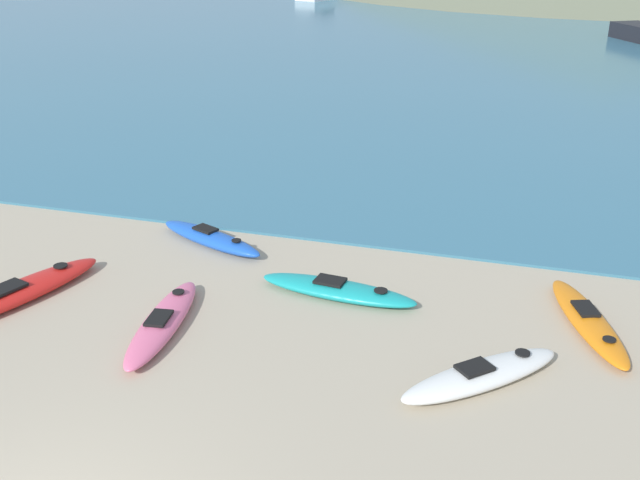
# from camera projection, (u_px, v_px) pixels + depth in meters

# --- Properties ---
(bay_water) EXTENTS (160.00, 70.00, 0.06)m
(bay_water) POSITION_uv_depth(u_px,v_px,m) (473.00, 30.00, 46.95)
(bay_water) COLOR teal
(bay_water) RESTS_ON ground_plane
(kayak_on_sand_0) EXTENTS (3.05, 0.99, 0.32)m
(kayak_on_sand_0) POSITION_uv_depth(u_px,v_px,m) (338.00, 290.00, 13.64)
(kayak_on_sand_0) COLOR teal
(kayak_on_sand_0) RESTS_ON ground_plane
(kayak_on_sand_2) EXTENTS (1.60, 3.07, 0.30)m
(kayak_on_sand_2) POSITION_uv_depth(u_px,v_px,m) (588.00, 321.00, 12.61)
(kayak_on_sand_2) COLOR orange
(kayak_on_sand_2) RESTS_ON ground_plane
(kayak_on_sand_3) EXTENTS (1.79, 3.62, 0.37)m
(kayak_on_sand_3) POSITION_uv_depth(u_px,v_px,m) (17.00, 293.00, 13.47)
(kayak_on_sand_3) COLOR red
(kayak_on_sand_3) RESTS_ON ground_plane
(kayak_on_sand_4) EXTENTS (1.03, 3.08, 0.33)m
(kayak_on_sand_4) POSITION_uv_depth(u_px,v_px,m) (163.00, 322.00, 12.53)
(kayak_on_sand_4) COLOR #E5668C
(kayak_on_sand_4) RESTS_ON ground_plane
(kayak_on_sand_6) EXTENTS (2.85, 1.62, 0.36)m
(kayak_on_sand_6) POSITION_uv_depth(u_px,v_px,m) (211.00, 238.00, 15.81)
(kayak_on_sand_6) COLOR blue
(kayak_on_sand_6) RESTS_ON ground_plane
(kayak_on_sand_7) EXTENTS (2.46, 2.45, 0.35)m
(kayak_on_sand_7) POSITION_uv_depth(u_px,v_px,m) (481.00, 375.00, 11.05)
(kayak_on_sand_7) COLOR white
(kayak_on_sand_7) RESTS_ON ground_plane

